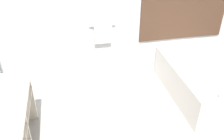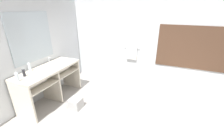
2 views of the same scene
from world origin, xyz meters
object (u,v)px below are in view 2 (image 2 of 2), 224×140
(bathtub, at_px, (186,98))
(soap_dispenser, at_px, (24,73))
(water_bottle_1, at_px, (30,67))
(waste_bin, at_px, (76,103))
(water_bottle_2, at_px, (17,77))

(bathtub, height_order, soap_dispenser, soap_dispenser)
(water_bottle_1, distance_m, waste_bin, 1.32)
(water_bottle_2, xyz_separation_m, soap_dispenser, (-0.09, 0.21, -0.01))
(waste_bin, bearing_deg, water_bottle_1, -166.61)
(soap_dispenser, bearing_deg, bathtub, 23.45)
(bathtub, bearing_deg, water_bottle_2, -152.78)
(bathtub, relative_size, water_bottle_1, 8.86)
(water_bottle_1, relative_size, water_bottle_2, 1.04)
(water_bottle_1, relative_size, waste_bin, 0.74)
(bathtub, relative_size, waste_bin, 6.53)
(bathtub, distance_m, waste_bin, 2.55)
(bathtub, relative_size, soap_dispenser, 9.70)
(water_bottle_2, distance_m, waste_bin, 1.34)
(soap_dispenser, relative_size, waste_bin, 0.67)
(water_bottle_1, height_order, soap_dispenser, water_bottle_1)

